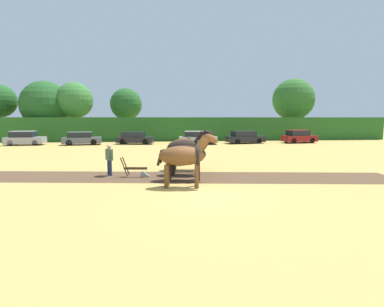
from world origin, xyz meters
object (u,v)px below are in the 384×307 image
(tree_center_left, at_px, (75,100))
(parked_car_center_left, at_px, (135,138))
(tree_center_right, at_px, (293,100))
(parked_car_center, at_px, (198,138))
(draft_horse_trail_right, at_px, (188,147))
(parked_car_right, at_px, (299,137))
(tree_left, at_px, (45,105))
(draft_horse_trail_left, at_px, (187,149))
(tree_center, at_px, (126,104))
(farmer_at_plow, at_px, (109,158))
(plow, at_px, (138,171))
(parked_car_center_right, at_px, (245,137))
(parked_car_far_left, at_px, (25,138))
(draft_horse_lead_left, at_px, (184,156))
(farmer_beside_team, at_px, (189,148))
(parked_car_left, at_px, (82,139))
(draft_horse_lead_right, at_px, (186,154))

(tree_center_left, relative_size, parked_car_center_left, 1.77)
(tree_center_right, xyz_separation_m, parked_car_center, (-15.61, -9.65, -5.01))
(draft_horse_trail_right, height_order, parked_car_right, draft_horse_trail_right)
(tree_left, bearing_deg, tree_center_right, 1.10)
(tree_center_left, xyz_separation_m, draft_horse_trail_left, (13.19, -27.00, -4.00))
(tree_center, relative_size, farmer_at_plow, 4.45)
(tree_center_left, height_order, draft_horse_trail_left, tree_center_left)
(draft_horse_trail_right, xyz_separation_m, farmer_at_plow, (-4.25, -1.33, -0.41))
(parked_car_center, bearing_deg, plow, -100.49)
(farmer_at_plow, bearing_deg, parked_car_center_right, 20.74)
(parked_car_far_left, height_order, parked_car_center_left, parked_car_far_left)
(tree_left, bearing_deg, tree_center, 9.18)
(draft_horse_trail_left, bearing_deg, tree_center_right, 63.73)
(tree_center, distance_m, parked_car_far_left, 14.74)
(tree_center_left, bearing_deg, tree_left, 175.20)
(draft_horse_trail_left, height_order, plow, draft_horse_trail_left)
(farmer_at_plow, bearing_deg, parked_car_right, 8.86)
(plow, xyz_separation_m, parked_car_center_right, (11.04, 19.39, 0.40))
(draft_horse_lead_left, xyz_separation_m, farmer_beside_team, (0.74, 6.24, -0.30))
(tree_center_left, relative_size, draft_horse_trail_left, 2.96)
(tree_left, bearing_deg, parked_car_far_left, -85.79)
(draft_horse_lead_left, height_order, parked_car_center_left, draft_horse_lead_left)
(farmer_beside_team, height_order, parked_car_center_left, farmer_beside_team)
(tree_center_right, bearing_deg, farmer_at_plow, -128.79)
(draft_horse_lead_left, relative_size, parked_car_left, 0.63)
(draft_horse_trail_left, xyz_separation_m, parked_car_left, (-10.37, 18.89, -0.68))
(tree_center, xyz_separation_m, farmer_beside_team, (6.91, -25.71, -3.90))
(farmer_at_plow, xyz_separation_m, parked_car_center_right, (12.54, 18.85, -0.24))
(tree_left, distance_m, parked_car_right, 33.68)
(draft_horse_trail_left, xyz_separation_m, parked_car_far_left, (-16.61, 19.19, -0.64))
(plow, relative_size, farmer_beside_team, 0.82)
(draft_horse_trail_left, relative_size, plow, 1.78)
(tree_center, relative_size, plow, 4.89)
(tree_left, relative_size, farmer_beside_team, 4.43)
(draft_horse_lead_right, bearing_deg, draft_horse_trail_left, 89.92)
(parked_car_center, bearing_deg, farmer_at_plow, -105.18)
(tree_center_right, height_order, parked_car_center_right, tree_center_right)
(draft_horse_trail_left, relative_size, parked_car_left, 0.61)
(tree_center, relative_size, tree_center_right, 0.82)
(parked_car_center_left, xyz_separation_m, parked_car_center_right, (12.95, -0.38, 0.02))
(parked_car_right, bearing_deg, parked_car_center_left, 172.28)
(draft_horse_trail_left, relative_size, draft_horse_trail_right, 0.97)
(draft_horse_lead_left, relative_size, parked_car_center_left, 0.61)
(tree_left, bearing_deg, parked_car_center, -24.23)
(parked_car_left, distance_m, parked_car_center_left, 5.90)
(farmer_at_plow, bearing_deg, plow, -55.23)
(parked_car_far_left, height_order, parked_car_center_right, parked_car_far_left)
(tree_left, height_order, parked_car_center_left, tree_left)
(tree_center, distance_m, tree_center_right, 24.90)
(draft_horse_lead_left, relative_size, parked_car_far_left, 0.65)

